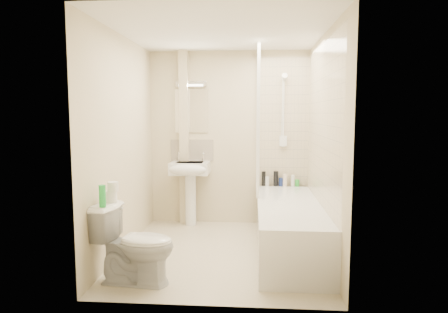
{
  "coord_description": "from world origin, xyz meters",
  "views": [
    {
      "loc": [
        0.35,
        -4.3,
        1.55
      ],
      "look_at": [
        0.01,
        0.2,
        1.06
      ],
      "focal_mm": 32.0,
      "sensor_mm": 36.0,
      "label": 1
    }
  ],
  "objects": [
    {
      "name": "tile_back",
      "position": [
        0.75,
        1.24,
        1.42
      ],
      "size": [
        0.7,
        0.01,
        1.75
      ],
      "primitive_type": "cube",
      "color": "beige",
      "rests_on": "wall_back"
    },
    {
      "name": "bottle_blue",
      "position": [
        0.72,
        1.16,
        0.61
      ],
      "size": [
        0.06,
        0.06,
        0.11
      ],
      "primitive_type": "cylinder",
      "color": "navy",
      "rests_on": "bathtub"
    },
    {
      "name": "floor",
      "position": [
        0.0,
        0.0,
        0.0
      ],
      "size": [
        2.5,
        2.5,
        0.0
      ],
      "primitive_type": "plane",
      "color": "beige",
      "rests_on": "ground"
    },
    {
      "name": "toilet_roll_lower",
      "position": [
        -0.97,
        -0.76,
        0.78
      ],
      "size": [
        0.11,
        0.11,
        0.11
      ],
      "primitive_type": "cylinder",
      "color": "white",
      "rests_on": "toilet"
    },
    {
      "name": "green_bottle",
      "position": [
        -0.97,
        -0.96,
        0.83
      ],
      "size": [
        0.06,
        0.06,
        0.19
      ],
      "primitive_type": "cylinder",
      "color": "green",
      "rests_on": "toilet"
    },
    {
      "name": "ceiling",
      "position": [
        0.0,
        0.0,
        2.4
      ],
      "size": [
        2.2,
        2.5,
        0.02
      ],
      "primitive_type": "cube",
      "color": "white",
      "rests_on": "wall_back"
    },
    {
      "name": "bottle_green",
      "position": [
        0.95,
        1.16,
        0.6
      ],
      "size": [
        0.06,
        0.06,
        0.09
      ],
      "primitive_type": "cylinder",
      "color": "green",
      "rests_on": "bathtub"
    },
    {
      "name": "tile_right",
      "position": [
        1.09,
        0.09,
        1.42
      ],
      "size": [
        0.01,
        2.1,
        1.75
      ],
      "primitive_type": "cube",
      "color": "beige",
      "rests_on": "wall_right"
    },
    {
      "name": "bottle_black_a",
      "position": [
        0.49,
        1.16,
        0.65
      ],
      "size": [
        0.05,
        0.05,
        0.2
      ],
      "primitive_type": "cylinder",
      "color": "black",
      "rests_on": "bathtub"
    },
    {
      "name": "pedestal_sink",
      "position": [
        -0.52,
        1.01,
        0.71
      ],
      "size": [
        0.52,
        0.48,
        1.01
      ],
      "color": "white",
      "rests_on": "ground"
    },
    {
      "name": "toilet_roll_upper",
      "position": [
        -0.94,
        -0.78,
        0.88
      ],
      "size": [
        0.1,
        0.1,
        0.09
      ],
      "primitive_type": "cylinder",
      "color": "white",
      "rests_on": "toilet_roll_lower"
    },
    {
      "name": "pipe_boxing",
      "position": [
        -0.62,
        1.19,
        1.2
      ],
      "size": [
        0.12,
        0.12,
        2.4
      ],
      "primitive_type": "cube",
      "color": "beige",
      "rests_on": "ground"
    },
    {
      "name": "toilet",
      "position": [
        -0.72,
        -0.85,
        0.36
      ],
      "size": [
        0.57,
        0.81,
        0.73
      ],
      "primitive_type": "imported",
      "rotation": [
        0.0,
        0.0,
        1.45
      ],
      "color": "white",
      "rests_on": "ground"
    },
    {
      "name": "shower_screen",
      "position": [
        0.4,
        0.8,
        1.45
      ],
      "size": [
        0.04,
        0.92,
        1.8
      ],
      "color": "white",
      "rests_on": "bathtub"
    },
    {
      "name": "wall_right",
      "position": [
        1.1,
        0.0,
        1.2
      ],
      "size": [
        0.02,
        2.5,
        2.4
      ],
      "primitive_type": "cube",
      "color": "beige",
      "rests_on": "ground"
    },
    {
      "name": "strip_light",
      "position": [
        -0.52,
        1.22,
        1.95
      ],
      "size": [
        0.42,
        0.07,
        0.07
      ],
      "primitive_type": "cube",
      "color": "silver",
      "rests_on": "wall_back"
    },
    {
      "name": "bottle_white_b",
      "position": [
        0.89,
        1.16,
        0.63
      ],
      "size": [
        0.05,
        0.05,
        0.16
      ],
      "primitive_type": "cylinder",
      "color": "silver",
      "rests_on": "bathtub"
    },
    {
      "name": "wall_back",
      "position": [
        0.0,
        1.25,
        1.2
      ],
      "size": [
        2.2,
        0.02,
        2.4
      ],
      "primitive_type": "cube",
      "color": "beige",
      "rests_on": "ground"
    },
    {
      "name": "bottle_cream",
      "position": [
        0.78,
        1.16,
        0.63
      ],
      "size": [
        0.07,
        0.07,
        0.17
      ],
      "primitive_type": "cylinder",
      "color": "beige",
      "rests_on": "bathtub"
    },
    {
      "name": "mirror",
      "position": [
        -0.52,
        1.24,
        1.58
      ],
      "size": [
        0.46,
        0.01,
        0.6
      ],
      "primitive_type": "cube",
      "color": "white",
      "rests_on": "wall_back"
    },
    {
      "name": "bottle_white_a",
      "position": [
        0.54,
        1.16,
        0.62
      ],
      "size": [
        0.06,
        0.06,
        0.13
      ],
      "primitive_type": "cylinder",
      "color": "silver",
      "rests_on": "bathtub"
    },
    {
      "name": "bathtub",
      "position": [
        0.75,
        0.09,
        0.29
      ],
      "size": [
        0.7,
        2.1,
        0.55
      ],
      "color": "white",
      "rests_on": "ground"
    },
    {
      "name": "shower_fixture",
      "position": [
        0.75,
        1.19,
        1.55
      ],
      "size": [
        0.1,
        0.16,
        0.99
      ],
      "color": "white",
      "rests_on": "wall_back"
    },
    {
      "name": "bottle_black_b",
      "position": [
        0.66,
        1.16,
        0.65
      ],
      "size": [
        0.07,
        0.07,
        0.21
      ],
      "primitive_type": "cylinder",
      "color": "black",
      "rests_on": "bathtub"
    },
    {
      "name": "wall_left",
      "position": [
        -1.1,
        0.0,
        1.2
      ],
      "size": [
        0.02,
        2.5,
        2.4
      ],
      "primitive_type": "cube",
      "color": "beige",
      "rests_on": "ground"
    },
    {
      "name": "splashback",
      "position": [
        -0.52,
        1.24,
        1.03
      ],
      "size": [
        0.6,
        0.02,
        0.3
      ],
      "primitive_type": "cube",
      "color": "beige",
      "rests_on": "wall_back"
    }
  ]
}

